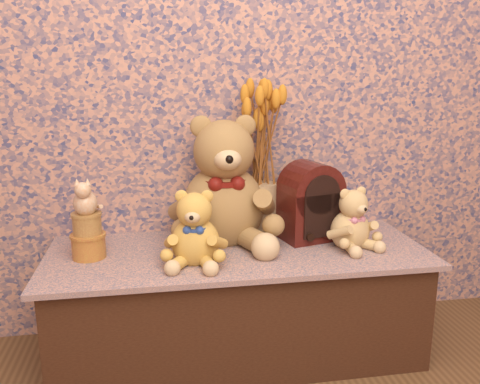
# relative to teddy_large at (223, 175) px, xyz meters

# --- Properties ---
(display_shelf) EXTENTS (1.44, 0.57, 0.44)m
(display_shelf) POSITION_rel_teddy_large_xyz_m (0.04, -0.12, -0.49)
(display_shelf) COLOR #34486B
(display_shelf) RESTS_ON ground
(teddy_large) EXTENTS (0.43, 0.51, 0.54)m
(teddy_large) POSITION_rel_teddy_large_xyz_m (0.00, 0.00, 0.00)
(teddy_large) COLOR olive
(teddy_large) RESTS_ON display_shelf
(teddy_medium) EXTENTS (0.28, 0.31, 0.29)m
(teddy_medium) POSITION_rel_teddy_large_xyz_m (-0.13, -0.21, -0.13)
(teddy_medium) COLOR #C78B38
(teddy_medium) RESTS_ON display_shelf
(teddy_small) EXTENTS (0.27, 0.29, 0.25)m
(teddy_small) POSITION_rel_teddy_large_xyz_m (0.47, -0.15, -0.14)
(teddy_small) COLOR tan
(teddy_small) RESTS_ON display_shelf
(cathedral_radio) EXTENTS (0.26, 0.22, 0.32)m
(cathedral_radio) POSITION_rel_teddy_large_xyz_m (0.35, -0.03, -0.11)
(cathedral_radio) COLOR #3E100B
(cathedral_radio) RESTS_ON display_shelf
(ceramic_vase) EXTENTS (0.13, 0.13, 0.22)m
(ceramic_vase) POSITION_rel_teddy_large_xyz_m (0.16, 0.05, -0.16)
(ceramic_vase) COLOR tan
(ceramic_vase) RESTS_ON display_shelf
(dried_stalks) EXTENTS (0.31, 0.31, 0.47)m
(dried_stalks) POSITION_rel_teddy_large_xyz_m (0.16, 0.05, 0.18)
(dried_stalks) COLOR orange
(dried_stalks) RESTS_ON ceramic_vase
(biscuit_tin_lower) EXTENTS (0.14, 0.14, 0.09)m
(biscuit_tin_lower) POSITION_rel_teddy_large_xyz_m (-0.51, -0.10, -0.23)
(biscuit_tin_lower) COLOR gold
(biscuit_tin_lower) RESTS_ON display_shelf
(biscuit_tin_upper) EXTENTS (0.13, 0.13, 0.08)m
(biscuit_tin_upper) POSITION_rel_teddy_large_xyz_m (-0.51, -0.10, -0.14)
(biscuit_tin_upper) COLOR #D0B85B
(biscuit_tin_upper) RESTS_ON biscuit_tin_lower
(cat_figurine) EXTENTS (0.10, 0.11, 0.14)m
(cat_figurine) POSITION_rel_teddy_large_xyz_m (-0.51, -0.10, -0.03)
(cat_figurine) COLOR silver
(cat_figurine) RESTS_ON biscuit_tin_upper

